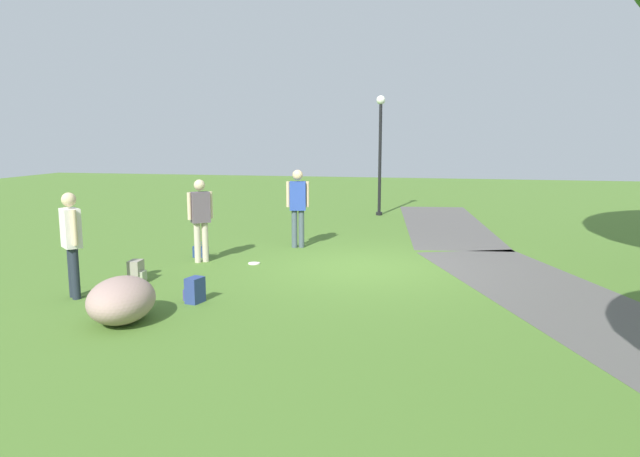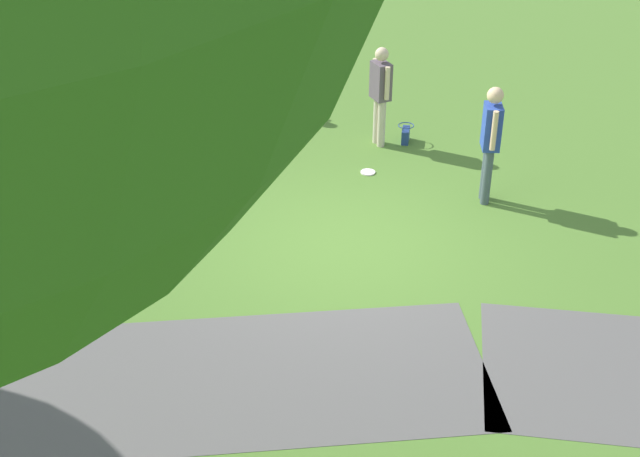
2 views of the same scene
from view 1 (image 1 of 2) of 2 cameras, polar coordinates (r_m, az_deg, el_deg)
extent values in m
plane|color=#4E762C|center=(11.56, 4.29, -3.78)|extent=(48.00, 48.00, 0.00)
cube|color=#595553|center=(17.39, 11.99, 0.44)|extent=(8.20, 3.10, 0.01)
cube|color=#595553|center=(10.01, 22.75, -6.51)|extent=(8.27, 4.91, 0.01)
cylinder|color=black|center=(18.95, 5.77, 1.45)|extent=(0.20, 0.20, 0.10)
cylinder|color=black|center=(18.80, 5.85, 6.59)|extent=(0.10, 0.10, 3.50)
sphere|color=white|center=(18.81, 5.95, 12.35)|extent=(0.28, 0.28, 0.28)
ellipsoid|color=#A4847A|center=(8.63, -18.77, -6.59)|extent=(1.42, 1.18, 0.63)
cylinder|color=beige|center=(12.14, -11.85, -1.35)|extent=(0.13, 0.13, 0.82)
cylinder|color=beige|center=(12.18, -11.12, -1.29)|extent=(0.13, 0.13, 0.82)
cube|color=#5B4E59|center=(12.05, -11.59, 2.04)|extent=(0.41, 0.43, 0.62)
cylinder|color=beige|center=(11.99, -12.61, 2.14)|extent=(0.08, 0.08, 0.55)
cylinder|color=beige|center=(12.10, -10.59, 2.27)|extent=(0.08, 0.08, 0.55)
sphere|color=beige|center=(12.00, -11.66, 4.17)|extent=(0.22, 0.22, 0.22)
cylinder|color=#202833|center=(10.19, -22.97, -3.91)|extent=(0.13, 0.13, 0.82)
cylinder|color=#202833|center=(10.03, -22.73, -4.08)|extent=(0.13, 0.13, 0.82)
cube|color=silver|center=(9.98, -23.11, 0.04)|extent=(0.42, 0.43, 0.62)
cylinder|color=beige|center=(10.19, -23.43, 0.39)|extent=(0.08, 0.08, 0.55)
cylinder|color=beige|center=(9.76, -22.80, 0.07)|extent=(0.08, 0.08, 0.55)
sphere|color=beige|center=(9.92, -23.27, 2.60)|extent=(0.22, 0.22, 0.22)
cylinder|color=#46545C|center=(13.45, -2.50, -0.03)|extent=(0.13, 0.13, 0.87)
cylinder|color=#46545C|center=(13.45, -1.82, -0.03)|extent=(0.13, 0.13, 0.87)
cube|color=#2945A1|center=(13.35, -2.18, 3.20)|extent=(0.31, 0.40, 0.65)
cylinder|color=#E3BB8E|center=(13.35, -3.13, 3.35)|extent=(0.08, 0.08, 0.58)
cylinder|color=#E3BB8E|center=(13.34, -1.24, 3.36)|extent=(0.08, 0.08, 0.58)
sphere|color=#E3BB8E|center=(13.31, -2.19, 5.23)|extent=(0.24, 0.24, 0.24)
cube|color=navy|center=(12.67, -11.54, -2.23)|extent=(0.15, 0.33, 0.24)
torus|color=navy|center=(12.64, -11.57, -1.43)|extent=(0.30, 0.30, 0.02)
cube|color=navy|center=(9.32, -12.07, -5.88)|extent=(0.32, 0.26, 0.40)
cube|color=#3F3E85|center=(9.42, -12.68, -6.24)|extent=(0.20, 0.11, 0.18)
cube|color=gray|center=(10.82, -17.49, -4.01)|extent=(0.29, 0.22, 0.40)
cube|color=#969D80|center=(10.78, -16.84, -4.46)|extent=(0.20, 0.07, 0.18)
cylinder|color=white|center=(11.90, -6.45, -3.39)|extent=(0.23, 0.23, 0.02)
camera|label=2|loc=(15.97, 44.84, 19.23)|focal=47.35mm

